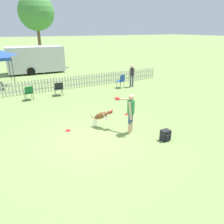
{
  "coord_description": "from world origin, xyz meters",
  "views": [
    {
      "loc": [
        -2.8,
        -6.65,
        3.82
      ],
      "look_at": [
        1.08,
        0.4,
        0.74
      ],
      "focal_mm": 35.0,
      "sensor_mm": 36.0,
      "label": 1
    }
  ],
  "objects_px": {
    "backpack_on_grass": "(165,135)",
    "folding_chair_blue_left": "(121,80)",
    "folding_chair_center": "(59,88)",
    "spectator_standing": "(132,74)",
    "handler_person": "(130,109)",
    "equipment_trailer": "(35,59)",
    "tree_left_grove": "(36,12)",
    "folding_chair_green_right": "(29,92)",
    "frisbee_near_handler": "(68,130)",
    "frisbee_near_dog": "(127,114)",
    "leaping_dog": "(102,116)"
  },
  "relations": [
    {
      "from": "folding_chair_blue_left",
      "to": "leaping_dog",
      "type": "bearing_deg",
      "value": 35.98
    },
    {
      "from": "equipment_trailer",
      "to": "spectator_standing",
      "type": "bearing_deg",
      "value": -58.68
    },
    {
      "from": "spectator_standing",
      "to": "equipment_trailer",
      "type": "height_order",
      "value": "equipment_trailer"
    },
    {
      "from": "handler_person",
      "to": "folding_chair_blue_left",
      "type": "xyz_separation_m",
      "value": [
        3.28,
        6.06,
        -0.41
      ]
    },
    {
      "from": "frisbee_near_dog",
      "to": "tree_left_grove",
      "type": "height_order",
      "value": "tree_left_grove"
    },
    {
      "from": "folding_chair_green_right",
      "to": "equipment_trailer",
      "type": "relative_size",
      "value": 0.14
    },
    {
      "from": "folding_chair_center",
      "to": "equipment_trailer",
      "type": "height_order",
      "value": "equipment_trailer"
    },
    {
      "from": "folding_chair_center",
      "to": "folding_chair_green_right",
      "type": "bearing_deg",
      "value": 8.78
    },
    {
      "from": "leaping_dog",
      "to": "folding_chair_blue_left",
      "type": "height_order",
      "value": "folding_chair_blue_left"
    },
    {
      "from": "handler_person",
      "to": "folding_chair_center",
      "type": "bearing_deg",
      "value": 62.01
    },
    {
      "from": "frisbee_near_handler",
      "to": "backpack_on_grass",
      "type": "bearing_deg",
      "value": -40.63
    },
    {
      "from": "leaping_dog",
      "to": "backpack_on_grass",
      "type": "relative_size",
      "value": 2.43
    },
    {
      "from": "frisbee_near_handler",
      "to": "folding_chair_blue_left",
      "type": "height_order",
      "value": "folding_chair_blue_left"
    },
    {
      "from": "frisbee_near_dog",
      "to": "folding_chair_center",
      "type": "xyz_separation_m",
      "value": [
        -1.92,
        4.65,
        0.49
      ]
    },
    {
      "from": "handler_person",
      "to": "tree_left_grove",
      "type": "height_order",
      "value": "tree_left_grove"
    },
    {
      "from": "handler_person",
      "to": "spectator_standing",
      "type": "relative_size",
      "value": 1.02
    },
    {
      "from": "frisbee_near_handler",
      "to": "handler_person",
      "type": "bearing_deg",
      "value": -32.0
    },
    {
      "from": "frisbee_near_dog",
      "to": "equipment_trailer",
      "type": "bearing_deg",
      "value": 97.14
    },
    {
      "from": "leaping_dog",
      "to": "tree_left_grove",
      "type": "relative_size",
      "value": 0.12
    },
    {
      "from": "leaping_dog",
      "to": "backpack_on_grass",
      "type": "xyz_separation_m",
      "value": [
        1.53,
        -2.13,
        -0.32
      ]
    },
    {
      "from": "folding_chair_center",
      "to": "frisbee_near_dog",
      "type": "bearing_deg",
      "value": 118.27
    },
    {
      "from": "frisbee_near_handler",
      "to": "frisbee_near_dog",
      "type": "bearing_deg",
      "value": 6.94
    },
    {
      "from": "backpack_on_grass",
      "to": "folding_chair_center",
      "type": "bearing_deg",
      "value": 103.41
    },
    {
      "from": "frisbee_near_handler",
      "to": "frisbee_near_dog",
      "type": "xyz_separation_m",
      "value": [
        3.01,
        0.37,
        0.0
      ]
    },
    {
      "from": "backpack_on_grass",
      "to": "spectator_standing",
      "type": "distance_m",
      "value": 7.92
    },
    {
      "from": "handler_person",
      "to": "tree_left_grove",
      "type": "xyz_separation_m",
      "value": [
        1.9,
        25.0,
        4.81
      ]
    },
    {
      "from": "spectator_standing",
      "to": "equipment_trailer",
      "type": "bearing_deg",
      "value": -57.63
    },
    {
      "from": "folding_chair_blue_left",
      "to": "folding_chair_green_right",
      "type": "height_order",
      "value": "folding_chair_blue_left"
    },
    {
      "from": "backpack_on_grass",
      "to": "tree_left_grove",
      "type": "relative_size",
      "value": 0.05
    },
    {
      "from": "handler_person",
      "to": "leaping_dog",
      "type": "xyz_separation_m",
      "value": [
        -0.73,
        0.96,
        -0.45
      ]
    },
    {
      "from": "frisbee_near_handler",
      "to": "folding_chair_blue_left",
      "type": "xyz_separation_m",
      "value": [
        5.35,
        4.77,
        0.55
      ]
    },
    {
      "from": "frisbee_near_dog",
      "to": "handler_person",
      "type": "bearing_deg",
      "value": -119.51
    },
    {
      "from": "handler_person",
      "to": "frisbee_near_handler",
      "type": "distance_m",
      "value": 2.62
    },
    {
      "from": "handler_person",
      "to": "frisbee_near_handler",
      "type": "height_order",
      "value": "handler_person"
    },
    {
      "from": "spectator_standing",
      "to": "folding_chair_blue_left",
      "type": "bearing_deg",
      "value": -0.98
    },
    {
      "from": "equipment_trailer",
      "to": "backpack_on_grass",
      "type": "bearing_deg",
      "value": -82.07
    },
    {
      "from": "equipment_trailer",
      "to": "tree_left_grove",
      "type": "distance_m",
      "value": 11.55
    },
    {
      "from": "frisbee_near_dog",
      "to": "folding_chair_blue_left",
      "type": "distance_m",
      "value": 5.02
    },
    {
      "from": "folding_chair_blue_left",
      "to": "folding_chair_center",
      "type": "distance_m",
      "value": 4.27
    },
    {
      "from": "tree_left_grove",
      "to": "folding_chair_green_right",
      "type": "bearing_deg",
      "value": -103.83
    },
    {
      "from": "frisbee_near_handler",
      "to": "folding_chair_blue_left",
      "type": "distance_m",
      "value": 7.19
    },
    {
      "from": "handler_person",
      "to": "equipment_trailer",
      "type": "distance_m",
      "value": 14.72
    },
    {
      "from": "folding_chair_blue_left",
      "to": "folding_chair_green_right",
      "type": "bearing_deg",
      "value": -17.37
    },
    {
      "from": "backpack_on_grass",
      "to": "folding_chair_blue_left",
      "type": "xyz_separation_m",
      "value": [
        2.48,
        7.23,
        0.36
      ]
    },
    {
      "from": "leaping_dog",
      "to": "folding_chair_green_right",
      "type": "height_order",
      "value": "leaping_dog"
    },
    {
      "from": "folding_chair_blue_left",
      "to": "folding_chair_green_right",
      "type": "xyz_separation_m",
      "value": [
        -6.0,
        0.16,
        -0.07
      ]
    },
    {
      "from": "handler_person",
      "to": "backpack_on_grass",
      "type": "relative_size",
      "value": 3.9
    },
    {
      "from": "tree_left_grove",
      "to": "leaping_dog",
      "type": "bearing_deg",
      "value": -96.25
    },
    {
      "from": "folding_chair_blue_left",
      "to": "spectator_standing",
      "type": "xyz_separation_m",
      "value": [
        0.81,
        -0.06,
        0.35
      ]
    },
    {
      "from": "leaping_dog",
      "to": "folding_chair_center",
      "type": "distance_m",
      "value": 5.36
    }
  ]
}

